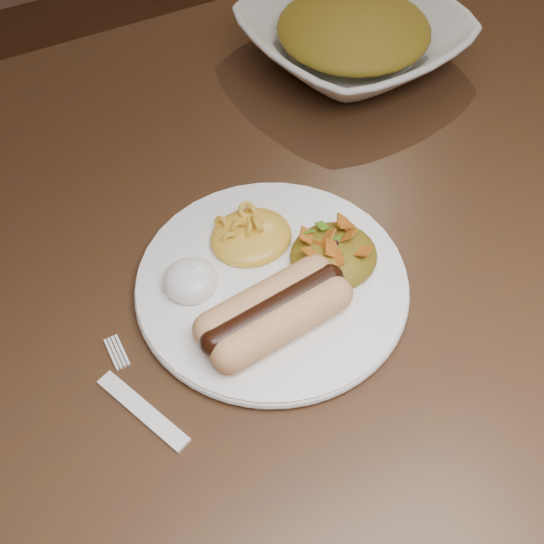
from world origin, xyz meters
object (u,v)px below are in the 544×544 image
table (273,290)px  fork (143,410)px  serving_bowl (352,39)px  plate (272,283)px

table → fork: fork is taller
table → serving_bowl: serving_bowl is taller
serving_bowl → table: bearing=-136.7°
table → plate: 0.12m
table → fork: (-0.19, -0.12, 0.09)m
plate → serving_bowl: bearing=46.1°
table → plate: size_ratio=6.10×
plate → fork: size_ratio=1.71×
fork → serving_bowl: size_ratio=0.56×
table → fork: bearing=-148.0°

